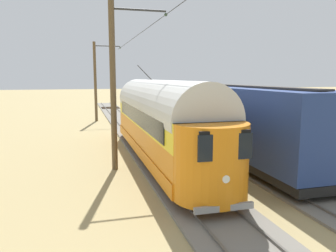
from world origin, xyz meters
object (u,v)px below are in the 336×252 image
at_px(vintage_streetcar, 160,119).
at_px(coach_adjacent, 246,121).
at_px(catenary_pole_foreground, 96,80).
at_px(switch_stand, 243,119).
at_px(catenary_pole_mid_near, 114,84).

height_order(vintage_streetcar, coach_adjacent, vintage_streetcar).
distance_m(catenary_pole_foreground, switch_stand, 14.99).
height_order(catenary_pole_foreground, catenary_pole_mid_near, same).
relative_size(coach_adjacent, catenary_pole_foreground, 1.57).
bearing_deg(catenary_pole_foreground, switch_stand, 150.33).
xyz_separation_m(catenary_pole_mid_near, switch_stand, (-12.68, -10.99, -3.43)).
height_order(vintage_streetcar, catenary_pole_foreground, catenary_pole_foreground).
bearing_deg(switch_stand, catenary_pole_foreground, -29.67).
xyz_separation_m(vintage_streetcar, switch_stand, (-10.18, -9.74, -1.56)).
xyz_separation_m(coach_adjacent, switch_stand, (-5.92, -11.30, -1.46)).
bearing_deg(catenary_pole_foreground, coach_adjacent, 110.04).
distance_m(vintage_streetcar, switch_stand, 14.17).
height_order(catenary_pole_foreground, switch_stand, catenary_pole_foreground).
height_order(coach_adjacent, catenary_pole_foreground, catenary_pole_foreground).
relative_size(catenary_pole_mid_near, switch_stand, 6.43).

